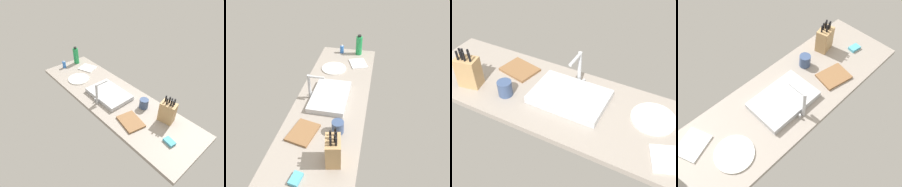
% 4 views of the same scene
% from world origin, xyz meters
% --- Properties ---
extents(countertop_slab, '(1.98, 0.61, 0.04)m').
position_xyz_m(countertop_slab, '(0.00, 0.00, 0.02)').
color(countertop_slab, gray).
rests_on(countertop_slab, ground).
extents(sink_basin, '(0.45, 0.30, 0.05)m').
position_xyz_m(sink_basin, '(0.03, 0.02, 0.06)').
color(sink_basin, '#B7BABF').
rests_on(sink_basin, countertop_slab).
extents(faucet, '(0.06, 0.15, 0.23)m').
position_xyz_m(faucet, '(0.01, 0.17, 0.17)').
color(faucet, '#B7BABF').
rests_on(faucet, countertop_slab).
extents(knife_block, '(0.15, 0.12, 0.25)m').
position_xyz_m(knife_block, '(-0.59, -0.14, 0.14)').
color(knife_block, tan).
rests_on(knife_block, countertop_slab).
extents(cutting_board, '(0.26, 0.22, 0.02)m').
position_xyz_m(cutting_board, '(-0.40, 0.12, 0.04)').
color(cutting_board, brown).
rests_on(cutting_board, countertop_slab).
extents(soap_bottle, '(0.04, 0.04, 0.11)m').
position_xyz_m(soap_bottle, '(0.88, 0.07, 0.08)').
color(soap_bottle, blue).
rests_on(soap_bottle, countertop_slab).
extents(water_bottle, '(0.07, 0.07, 0.23)m').
position_xyz_m(water_bottle, '(0.89, -0.12, 0.14)').
color(water_bottle, '#1E8E47').
rests_on(water_bottle, countertop_slab).
extents(dinner_plate, '(0.25, 0.25, 0.01)m').
position_xyz_m(dinner_plate, '(0.52, 0.09, 0.04)').
color(dinner_plate, white).
rests_on(dinner_plate, countertop_slab).
extents(dish_towel, '(0.24, 0.22, 0.01)m').
position_xyz_m(dish_towel, '(0.66, -0.14, 0.04)').
color(dish_towel, white).
rests_on(dish_towel, countertop_slab).
extents(coffee_mug, '(0.09, 0.09, 0.10)m').
position_xyz_m(coffee_mug, '(-0.34, -0.12, 0.08)').
color(coffee_mug, '#384C75').
rests_on(coffee_mug, countertop_slab).
extents(dish_sponge, '(0.10, 0.07, 0.02)m').
position_xyz_m(dish_sponge, '(-0.77, 0.05, 0.05)').
color(dish_sponge, '#4CA3BC').
rests_on(dish_sponge, countertop_slab).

